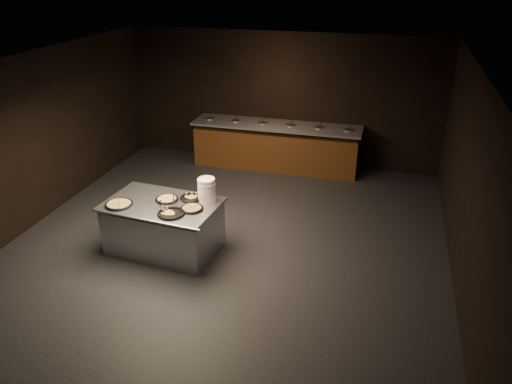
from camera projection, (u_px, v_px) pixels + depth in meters
The scene contains 11 objects.
room at pixel (223, 165), 7.53m from camera, with size 7.02×8.02×2.92m.
salad_bar at pixel (276, 149), 11.07m from camera, with size 3.70×0.83×1.18m.
serving_counter at pixel (164, 227), 7.92m from camera, with size 1.85×1.28×0.84m.
plate_stack at pixel (207, 190), 7.75m from camera, with size 0.27×0.27×0.36m, color white.
pan_veggie_whole at pixel (119, 204), 7.65m from camera, with size 0.43×0.43×0.04m.
pan_cheese_whole at pixel (167, 199), 7.81m from camera, with size 0.36×0.36×0.04m.
pan_cheese_slices_a at pixel (191, 198), 7.86m from camera, with size 0.35×0.35×0.04m.
pan_cheese_slices_b at pixel (171, 213), 7.38m from camera, with size 0.41×0.41×0.04m.
pan_veggie_slices at pixel (192, 208), 7.52m from camera, with size 0.35×0.35×0.04m.
server_left at pixel (173, 198), 7.73m from camera, with size 0.19×0.28×0.15m.
server_right at pixel (162, 204), 7.56m from camera, with size 0.23×0.25×0.15m.
Camera 1 is at (2.33, -6.61, 4.28)m, focal length 35.00 mm.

